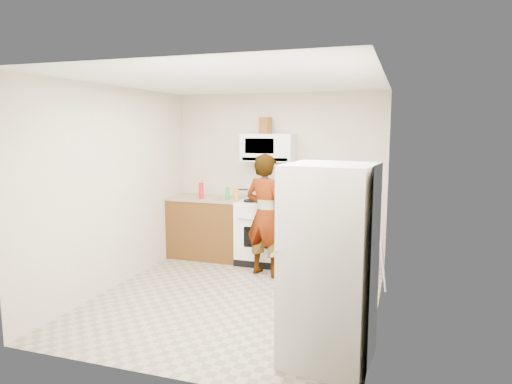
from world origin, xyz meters
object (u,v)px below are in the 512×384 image
at_px(fridge, 329,265).
at_px(person, 266,215).
at_px(saucepan, 255,193).
at_px(microwave, 268,148).
at_px(gas_range, 266,230).
at_px(kettle, 327,195).

bearing_deg(fridge, person, 126.78).
bearing_deg(saucepan, person, -60.92).
distance_m(person, fridge, 2.37).
bearing_deg(saucepan, microwave, 7.31).
xyz_separation_m(gas_range, kettle, (0.87, 0.13, 0.55)).
relative_size(fridge, kettle, 8.39).
distance_m(microwave, fridge, 3.17).
xyz_separation_m(fridge, saucepan, (-1.55, 2.71, 0.17)).
xyz_separation_m(gas_range, person, (0.17, -0.55, 0.34)).
height_order(gas_range, kettle, kettle).
relative_size(gas_range, person, 0.68).
bearing_deg(person, kettle, -119.68).
bearing_deg(microwave, gas_range, -90.00).
relative_size(gas_range, microwave, 1.49).
xyz_separation_m(gas_range, saucepan, (-0.20, 0.10, 0.53)).
relative_size(microwave, person, 0.46).
relative_size(microwave, kettle, 3.75).
height_order(microwave, kettle, microwave).
bearing_deg(fridge, saucepan, 126.54).
height_order(person, fridge, fridge).
height_order(fridge, saucepan, fridge).
distance_m(gas_range, kettle, 1.04).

